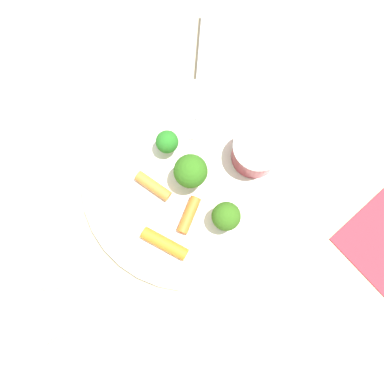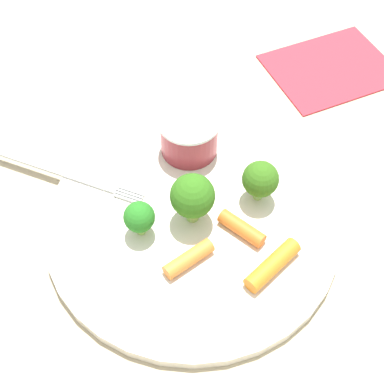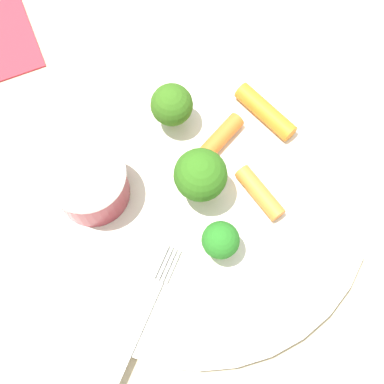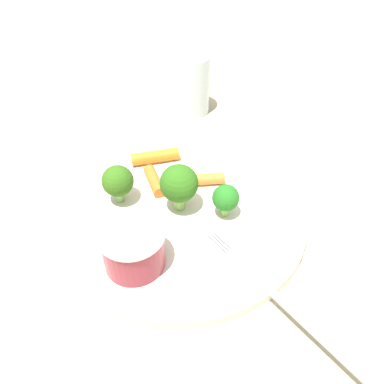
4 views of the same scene
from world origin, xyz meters
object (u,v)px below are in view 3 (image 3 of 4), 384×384
(carrot_stick_1, at_px, (260,193))
(carrot_stick_2, at_px, (220,138))
(sauce_cup, at_px, (90,184))
(fork, at_px, (124,362))
(broccoli_floret_2, at_px, (172,105))
(plate, at_px, (200,193))
(broccoli_floret_1, at_px, (221,240))
(broccoli_floret_0, at_px, (200,175))
(carrot_stick_0, at_px, (265,112))

(carrot_stick_1, relative_size, carrot_stick_2, 1.04)
(sauce_cup, bearing_deg, fork, -20.19)
(fork, bearing_deg, broccoli_floret_2, 137.37)
(broccoli_floret_2, xyz_separation_m, carrot_stick_1, (0.09, 0.02, -0.02))
(sauce_cup, distance_m, carrot_stick_2, 0.11)
(plate, xyz_separation_m, broccoli_floret_1, (0.05, -0.01, 0.03))
(sauce_cup, bearing_deg, broccoli_floret_0, 58.30)
(sauce_cup, bearing_deg, carrot_stick_2, 81.34)
(broccoli_floret_1, height_order, fork, broccoli_floret_1)
(plate, distance_m, sauce_cup, 0.09)
(broccoli_floret_1, bearing_deg, carrot_stick_2, 145.46)
(plate, xyz_separation_m, carrot_stick_1, (0.03, 0.04, 0.01))
(broccoli_floret_0, bearing_deg, carrot_stick_1, 51.77)
(broccoli_floret_0, distance_m, carrot_stick_0, 0.09)
(broccoli_floret_2, relative_size, fork, 0.28)
(sauce_cup, height_order, carrot_stick_2, sauce_cup)
(broccoli_floret_0, relative_size, carrot_stick_0, 0.93)
(broccoli_floret_0, height_order, broccoli_floret_2, broccoli_floret_0)
(plate, relative_size, carrot_stick_0, 4.68)
(carrot_stick_0, height_order, carrot_stick_1, carrot_stick_0)
(carrot_stick_0, distance_m, carrot_stick_2, 0.05)
(carrot_stick_0, relative_size, carrot_stick_1, 1.23)
(broccoli_floret_0, bearing_deg, carrot_stick_0, 107.64)
(sauce_cup, bearing_deg, carrot_stick_1, 55.94)
(broccoli_floret_1, bearing_deg, sauce_cup, -147.61)
(carrot_stick_1, height_order, carrot_stick_2, same)
(carrot_stick_0, bearing_deg, plate, -72.20)
(carrot_stick_2, bearing_deg, carrot_stick_1, -0.89)
(sauce_cup, xyz_separation_m, carrot_stick_0, (0.02, 0.16, -0.01))
(sauce_cup, bearing_deg, broccoli_floret_2, 103.07)
(carrot_stick_2, bearing_deg, sauce_cup, -98.66)
(carrot_stick_2, relative_size, fork, 0.28)
(broccoli_floret_2, xyz_separation_m, carrot_stick_0, (0.04, 0.07, -0.02))
(sauce_cup, xyz_separation_m, fork, (0.12, -0.05, -0.02))
(plate, height_order, carrot_stick_1, carrot_stick_1)
(broccoli_floret_0, distance_m, carrot_stick_1, 0.05)
(broccoli_floret_1, bearing_deg, fork, -72.87)
(broccoli_floret_2, height_order, carrot_stick_1, broccoli_floret_2)
(broccoli_floret_2, distance_m, fork, 0.20)
(sauce_cup, relative_size, carrot_stick_2, 1.32)
(carrot_stick_0, bearing_deg, carrot_stick_2, -91.34)
(carrot_stick_0, bearing_deg, sauce_cup, -96.56)
(sauce_cup, xyz_separation_m, broccoli_floret_2, (-0.02, 0.09, 0.01))
(broccoli_floret_1, height_order, carrot_stick_1, broccoli_floret_1)
(broccoli_floret_1, relative_size, broccoli_floret_2, 0.84)
(broccoli_floret_0, height_order, carrot_stick_0, broccoli_floret_0)
(sauce_cup, distance_m, fork, 0.13)
(broccoli_floret_0, height_order, fork, broccoli_floret_0)
(plate, xyz_separation_m, broccoli_floret_0, (-0.00, -0.00, 0.04))
(carrot_stick_1, bearing_deg, plate, -128.04)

